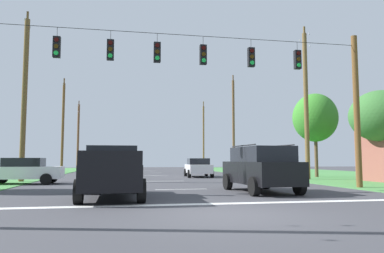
{
  "coord_description": "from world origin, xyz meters",
  "views": [
    {
      "loc": [
        -2.8,
        -9.44,
        1.43
      ],
      "look_at": [
        0.3,
        7.2,
        2.93
      ],
      "focal_mm": 34.82,
      "sensor_mm": 36.0,
      "label": 1
    }
  ],
  "objects": [
    {
      "name": "lane_dash_2",
      "position": [
        0.0,
        23.96,
        0.0
      ],
      "size": [
        2.5,
        0.15,
        0.01
      ],
      "primitive_type": "cube",
      "rotation": [
        0.0,
        0.0,
        1.57
      ],
      "color": "white",
      "rests_on": "ground"
    },
    {
      "name": "utility_pole_distant_right",
      "position": [
        -9.25,
        32.77,
        5.05
      ],
      "size": [
        0.28,
        1.65,
        10.36
      ],
      "color": "brown",
      "rests_on": "ground"
    },
    {
      "name": "lane_dash_0",
      "position": [
        0.0,
        8.38,
        0.0
      ],
      "size": [
        2.5,
        0.15,
        0.01
      ],
      "primitive_type": "cube",
      "rotation": [
        0.0,
        0.0,
        1.57
      ],
      "color": "white",
      "rests_on": "ground"
    },
    {
      "name": "utility_pole_far_left",
      "position": [
        -9.17,
        16.16,
        5.48
      ],
      "size": [
        0.33,
        1.56,
        11.26
      ],
      "color": "brown",
      "rests_on": "ground"
    },
    {
      "name": "tree_roadside_far_right",
      "position": [
        13.05,
        11.1,
        4.14
      ],
      "size": [
        3.81,
        3.81,
        5.75
      ],
      "color": "brown",
      "rests_on": "ground"
    },
    {
      "name": "utility_pole_far_right",
      "position": [
        9.93,
        32.27,
        5.68
      ],
      "size": [
        0.29,
        1.92,
        11.39
      ],
      "color": "brown",
      "rests_on": "ground"
    },
    {
      "name": "lane_dash_1",
      "position": [
        0.0,
        15.2,
        0.0
      ],
      "size": [
        2.5,
        0.15,
        0.01
      ],
      "primitive_type": "cube",
      "rotation": [
        0.0,
        0.0,
        1.57
      ],
      "color": "white",
      "rests_on": "ground"
    },
    {
      "name": "tree_roadside_left",
      "position": [
        12.61,
        18.36,
        4.82
      ],
      "size": [
        3.6,
        3.6,
        6.8
      ],
      "color": "brown",
      "rests_on": "ground"
    },
    {
      "name": "pickup_truck",
      "position": [
        -3.19,
        5.01,
        0.97
      ],
      "size": [
        2.33,
        5.42,
        1.95
      ],
      "color": "black",
      "rests_on": "ground"
    },
    {
      "name": "utility_pole_distant_left",
      "position": [
        -9.34,
        47.84,
        5.04
      ],
      "size": [
        0.32,
        1.61,
        10.19
      ],
      "color": "brown",
      "rests_on": "ground"
    },
    {
      "name": "suv_black",
      "position": [
        3.19,
        6.18,
        1.06
      ],
      "size": [
        2.38,
        4.88,
        2.05
      ],
      "color": "black",
      "rests_on": "ground"
    },
    {
      "name": "distant_car_crossing_white",
      "position": [
        3.33,
        20.68,
        0.79
      ],
      "size": [
        2.23,
        4.4,
        1.52
      ],
      "color": "silver",
      "rests_on": "ground"
    },
    {
      "name": "ground_plane",
      "position": [
        0.0,
        0.0,
        0.0
      ],
      "size": [
        120.0,
        120.0,
        0.0
      ],
      "primitive_type": "plane",
      "color": "#3D3D42"
    },
    {
      "name": "utility_pole_mid_right",
      "position": [
        10.22,
        15.25,
        5.56
      ],
      "size": [
        0.32,
        1.57,
        11.2
      ],
      "color": "brown",
      "rests_on": "ground"
    },
    {
      "name": "lane_dash_4",
      "position": [
        0.0,
        37.28,
        0.0
      ],
      "size": [
        2.5,
        0.15,
        0.01
      ],
      "primitive_type": "cube",
      "rotation": [
        0.0,
        0.0,
        1.57
      ],
      "color": "white",
      "rests_on": "ground"
    },
    {
      "name": "lane_dash_3",
      "position": [
        0.0,
        30.4,
        0.0
      ],
      "size": [
        2.5,
        0.15,
        0.01
      ],
      "primitive_type": "cube",
      "rotation": [
        0.0,
        0.0,
        1.57
      ],
      "color": "white",
      "rests_on": "ground"
    },
    {
      "name": "stop_bar_stripe",
      "position": [
        0.0,
        2.38,
        0.0
      ],
      "size": [
        15.67,
        0.45,
        0.01
      ],
      "primitive_type": "cube",
      "color": "white",
      "rests_on": "ground"
    },
    {
      "name": "utility_pole_near_left",
      "position": [
        9.85,
        48.38,
        5.32
      ],
      "size": [
        0.26,
        1.94,
        10.71
      ],
      "color": "brown",
      "rests_on": "ground"
    },
    {
      "name": "overhead_signal_span",
      "position": [
        0.02,
        7.61,
        4.57
      ],
      "size": [
        18.16,
        0.31,
        7.86
      ],
      "color": "brown",
      "rests_on": "ground"
    },
    {
      "name": "distant_car_oncoming",
      "position": [
        -8.44,
        13.74,
        0.79
      ],
      "size": [
        4.31,
        2.04,
        1.52
      ],
      "color": "silver",
      "rests_on": "ground"
    }
  ]
}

